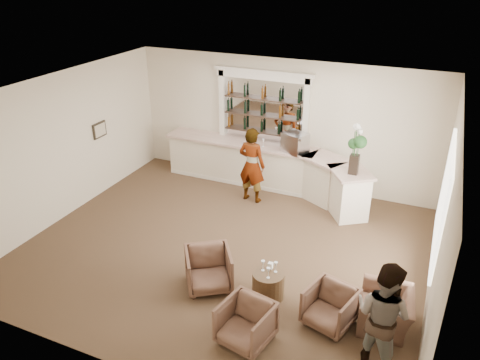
% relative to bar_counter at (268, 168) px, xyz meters
% --- Properties ---
extents(ground, '(8.00, 8.00, 0.00)m').
position_rel_bar_counter_xyz_m(ground, '(0.16, -3.00, -0.57)').
color(ground, brown).
rests_on(ground, ground).
extents(room_shell, '(8.04, 7.02, 3.32)m').
position_rel_bar_counter_xyz_m(room_shell, '(0.33, -2.29, 1.77)').
color(room_shell, beige).
rests_on(room_shell, ground).
extents(bar_counter, '(5.72, 1.80, 1.14)m').
position_rel_bar_counter_xyz_m(bar_counter, '(0.00, 0.00, 0.00)').
color(bar_counter, white).
rests_on(bar_counter, ground).
extents(back_bar_alcove, '(2.64, 0.25, 3.00)m').
position_rel_bar_counter_xyz_m(back_bar_alcove, '(-0.34, 0.41, 1.46)').
color(back_bar_alcove, white).
rests_on(back_bar_alcove, ground).
extents(cocktail_table, '(0.58, 0.58, 0.50)m').
position_rel_bar_counter_xyz_m(cocktail_table, '(1.55, -4.09, -0.32)').
color(cocktail_table, '#503822').
rests_on(cocktail_table, ground).
extents(sommelier, '(0.74, 0.53, 1.90)m').
position_rel_bar_counter_xyz_m(sommelier, '(-0.13, -0.80, 0.37)').
color(sommelier, gray).
rests_on(sommelier, ground).
extents(guest, '(1.06, 0.96, 1.77)m').
position_rel_bar_counter_xyz_m(guest, '(3.56, -4.85, 0.31)').
color(guest, gray).
rests_on(guest, ground).
extents(armchair_left, '(1.13, 1.14, 0.75)m').
position_rel_bar_counter_xyz_m(armchair_left, '(0.45, -4.27, -0.20)').
color(armchair_left, brown).
rests_on(armchair_left, ground).
extents(armchair_center, '(0.90, 0.91, 0.71)m').
position_rel_bar_counter_xyz_m(armchair_center, '(1.61, -5.26, -0.22)').
color(armchair_center, brown).
rests_on(armchair_center, ground).
extents(armchair_right, '(0.92, 0.93, 0.69)m').
position_rel_bar_counter_xyz_m(armchair_right, '(2.72, -4.34, -0.23)').
color(armchair_right, brown).
rests_on(armchair_right, ground).
extents(armchair_far, '(0.92, 1.03, 0.62)m').
position_rel_bar_counter_xyz_m(armchair_far, '(3.56, -4.01, -0.26)').
color(armchair_far, brown).
rests_on(armchair_far, ground).
extents(espresso_machine, '(0.70, 0.65, 0.49)m').
position_rel_bar_counter_xyz_m(espresso_machine, '(0.70, -0.03, 0.81)').
color(espresso_machine, '#ADACB1').
rests_on(espresso_machine, bar_counter).
extents(flower_vase, '(0.31, 0.31, 1.17)m').
position_rel_bar_counter_xyz_m(flower_vase, '(2.28, -0.72, 1.23)').
color(flower_vase, black).
rests_on(flower_vase, bar_counter).
extents(wine_glass_bar_left, '(0.07, 0.07, 0.21)m').
position_rel_bar_counter_xyz_m(wine_glass_bar_left, '(-0.15, -0.00, 0.67)').
color(wine_glass_bar_left, white).
rests_on(wine_glass_bar_left, bar_counter).
extents(wine_glass_bar_right, '(0.07, 0.07, 0.21)m').
position_rel_bar_counter_xyz_m(wine_glass_bar_right, '(0.65, 0.06, 0.67)').
color(wine_glass_bar_right, white).
rests_on(wine_glass_bar_right, bar_counter).
extents(wine_glass_tbl_a, '(0.07, 0.07, 0.21)m').
position_rel_bar_counter_xyz_m(wine_glass_tbl_a, '(1.43, -4.06, 0.03)').
color(wine_glass_tbl_a, white).
rests_on(wine_glass_tbl_a, cocktail_table).
extents(wine_glass_tbl_b, '(0.07, 0.07, 0.21)m').
position_rel_bar_counter_xyz_m(wine_glass_tbl_b, '(1.65, -4.01, 0.03)').
color(wine_glass_tbl_b, white).
rests_on(wine_glass_tbl_b, cocktail_table).
extents(wine_glass_tbl_c, '(0.07, 0.07, 0.21)m').
position_rel_bar_counter_xyz_m(wine_glass_tbl_c, '(1.59, -4.22, 0.03)').
color(wine_glass_tbl_c, white).
rests_on(wine_glass_tbl_c, cocktail_table).
extents(napkin_holder, '(0.08, 0.08, 0.12)m').
position_rel_bar_counter_xyz_m(napkin_holder, '(1.53, -3.95, -0.01)').
color(napkin_holder, white).
rests_on(napkin_holder, cocktail_table).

